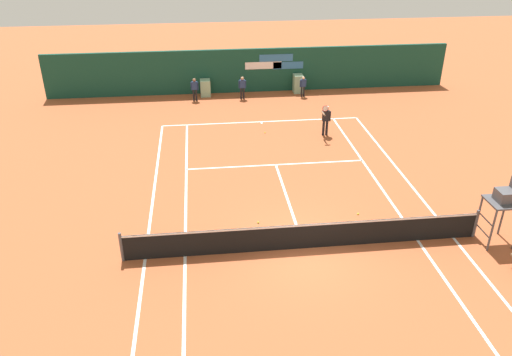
{
  "coord_description": "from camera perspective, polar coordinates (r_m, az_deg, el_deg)",
  "views": [
    {
      "loc": [
        -3.22,
        -13.69,
        10.05
      ],
      "look_at": [
        -1.21,
        3.73,
        0.8
      ],
      "focal_mm": 35.39,
      "sensor_mm": 36.0,
      "label": 1
    }
  ],
  "objects": [
    {
      "name": "ground_plane",
      "position": [
        17.75,
        5.09,
        -6.8
      ],
      "size": [
        80.0,
        80.0,
        0.01
      ],
      "color": "#A8512D"
    },
    {
      "name": "tennis_ball_near_service_line",
      "position": [
        19.35,
        11.46,
        -3.99
      ],
      "size": [
        0.07,
        0.07,
        0.07
      ],
      "primitive_type": "sphere",
      "color": "#CCE033",
      "rests_on": "ground_plane"
    },
    {
      "name": "ball_kid_right_post",
      "position": [
        31.37,
        5.33,
        10.41
      ],
      "size": [
        0.42,
        0.2,
        1.27
      ],
      "rotation": [
        0.0,
        0.0,
        3.3
      ],
      "color": "black",
      "rests_on": "ground_plane"
    },
    {
      "name": "tennis_ball_mid_court",
      "position": [
        18.46,
        0.25,
        -5.05
      ],
      "size": [
        0.07,
        0.07,
        0.07
      ],
      "primitive_type": "sphere",
      "color": "#CCE033",
      "rests_on": "ground_plane"
    },
    {
      "name": "tennis_net",
      "position": [
        17.0,
        5.54,
        -6.49
      ],
      "size": [
        12.1,
        0.1,
        1.07
      ],
      "color": "#4C4C51",
      "rests_on": "ground_plane"
    },
    {
      "name": "umpire_chair",
      "position": [
        18.53,
        26.2,
        -2.32
      ],
      "size": [
        1.0,
        1.0,
        2.43
      ],
      "rotation": [
        0.0,
        0.0,
        1.57
      ],
      "color": "#47474C",
      "rests_on": "ground_plane"
    },
    {
      "name": "tennis_ball_by_sideline",
      "position": [
        26.01,
        1.02,
        5.16
      ],
      "size": [
        0.07,
        0.07,
        0.07
      ],
      "primitive_type": "sphere",
      "color": "#CCE033",
      "rests_on": "ground_plane"
    },
    {
      "name": "player_on_baseline",
      "position": [
        25.67,
        7.9,
        6.73
      ],
      "size": [
        0.6,
        0.65,
        1.78
      ],
      "rotation": [
        0.0,
        0.0,
        3.17
      ],
      "color": "black",
      "rests_on": "ground_plane"
    },
    {
      "name": "sponsor_back_wall",
      "position": [
        32.05,
        -0.58,
        11.98
      ],
      "size": [
        25.0,
        1.02,
        2.69
      ],
      "color": "#144233",
      "rests_on": "ground_plane"
    },
    {
      "name": "ball_kid_centre_post",
      "position": [
        30.72,
        -6.95,
        10.07
      ],
      "size": [
        0.46,
        0.2,
        1.37
      ],
      "rotation": [
        0.0,
        0.0,
        3.07
      ],
      "color": "black",
      "rests_on": "ground_plane"
    },
    {
      "name": "ball_kid_left_post",
      "position": [
        30.82,
        -1.56,
        10.33
      ],
      "size": [
        0.46,
        0.19,
        1.38
      ],
      "rotation": [
        0.0,
        0.0,
        3.18
      ],
      "color": "black",
      "rests_on": "ground_plane"
    }
  ]
}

